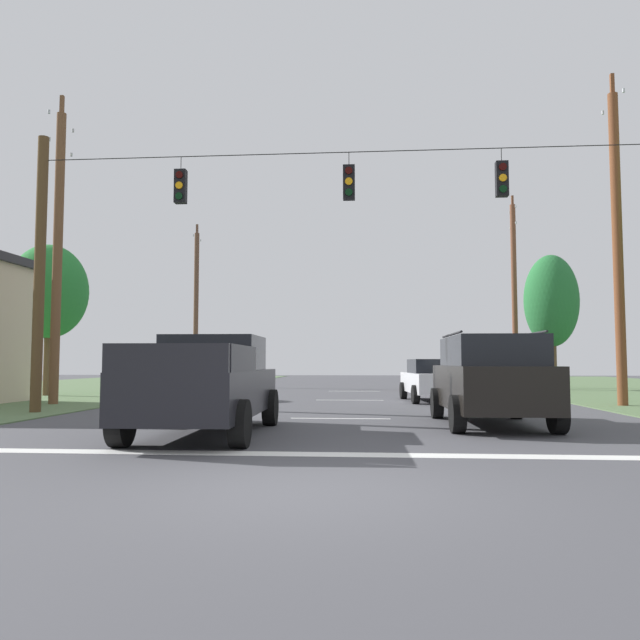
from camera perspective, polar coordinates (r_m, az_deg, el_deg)
ground_plane at (r=6.99m, az=-1.49°, el=-15.57°), size 120.00×120.00×0.00m
stop_bar_stripe at (r=9.61m, az=0.23°, el=-12.35°), size 14.31×0.45×0.01m
lane_dash_0 at (r=15.56m, az=1.92°, el=-9.12°), size 2.50×0.15×0.01m
lane_dash_1 at (r=23.02m, az=2.78°, el=-7.44°), size 2.50×0.15×0.01m
lane_dash_2 at (r=30.03m, az=3.20°, el=-6.62°), size 2.50×0.15×0.01m
overhead_signal_span at (r=16.75m, az=2.18°, el=5.94°), size 17.48×0.31×7.85m
pickup_truck at (r=12.36m, az=-10.36°, el=-5.93°), size 2.38×5.45×1.95m
suv_black at (r=14.34m, az=15.48°, el=-5.19°), size 2.27×4.83×2.05m
distant_car_crossing_white at (r=22.73m, az=10.51°, el=-5.44°), size 2.32×4.44×1.52m
distant_car_oncoming at (r=31.59m, az=14.46°, el=-4.94°), size 4.32×2.06×1.52m
utility_pole_mid_right at (r=22.34m, az=25.89°, el=6.46°), size 0.32×1.81×10.97m
utility_pole_far_right at (r=35.95m, az=17.59°, el=2.57°), size 0.30×1.56×10.80m
utility_pole_mid_left at (r=22.64m, az=-23.17°, el=6.02°), size 0.31×1.73×10.55m
utility_pole_far_left at (r=36.47m, az=-11.44°, el=1.23°), size 0.28×1.56×9.51m
tree_roadside_right at (r=28.26m, az=-23.87°, el=2.42°), size 3.20×3.20×6.36m
tree_roadside_far_right at (r=33.60m, az=20.67°, el=1.62°), size 2.71×2.71×6.92m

